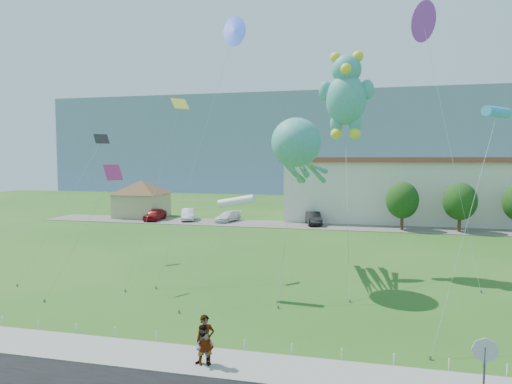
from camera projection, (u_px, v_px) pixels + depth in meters
ground at (230, 337)px, 20.57m from camera, size 160.00×160.00×0.00m
sidewalk at (211, 362)px, 17.90m from camera, size 80.00×2.50×0.10m
parking_strip at (314, 226)px, 54.54m from camera, size 70.00×6.00×0.06m
hill_ridge at (345, 144)px, 136.12m from camera, size 160.00×50.00×25.00m
pavilion at (142, 195)px, 62.74m from camera, size 9.20×9.20×5.00m
stop_sign at (485, 357)px, 14.17m from camera, size 0.80×0.07×2.50m
rope_fence at (222, 343)px, 19.29m from camera, size 26.05×0.05×0.50m
tree_near at (402, 200)px, 51.03m from camera, size 3.60×3.60×5.47m
tree_mid at (460, 201)px, 49.65m from camera, size 3.60×3.60×5.47m
pedestrian_left at (205, 340)px, 17.57m from camera, size 0.84×0.74×1.93m
pedestrian_right at (204, 345)px, 17.50m from camera, size 0.80×0.64×1.58m
parked_car_red at (155, 214)px, 59.13m from camera, size 1.94×4.53×1.53m
parked_car_silver at (188, 214)px, 59.17m from camera, size 2.87×4.80×1.50m
parked_car_white at (228, 216)px, 57.96m from camera, size 2.89×4.69×1.27m
parked_car_black at (313, 218)px, 55.11m from camera, size 2.64×4.88×1.53m
octopus_kite at (299, 153)px, 29.40m from camera, size 3.08×10.98×10.58m
teddy_bear_kite at (346, 93)px, 32.76m from camera, size 3.91×9.57×15.69m
small_kite_black at (94, 153)px, 36.07m from camera, size 1.29×10.11×10.08m
small_kite_white at (236, 202)px, 26.66m from camera, size 2.31×5.10×5.97m
small_kite_pink at (107, 183)px, 28.43m from camera, size 2.65×4.94×7.60m
small_kite_yellow at (174, 123)px, 31.83m from camera, size 1.82×6.86×12.37m
small_kite_cyan at (496, 114)px, 22.00m from camera, size 3.80×6.69×10.73m
small_kite_blue at (233, 36)px, 34.48m from camera, size 3.58×9.34×18.43m
small_kite_purple at (425, 27)px, 34.60m from camera, size 3.67×9.18×19.15m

